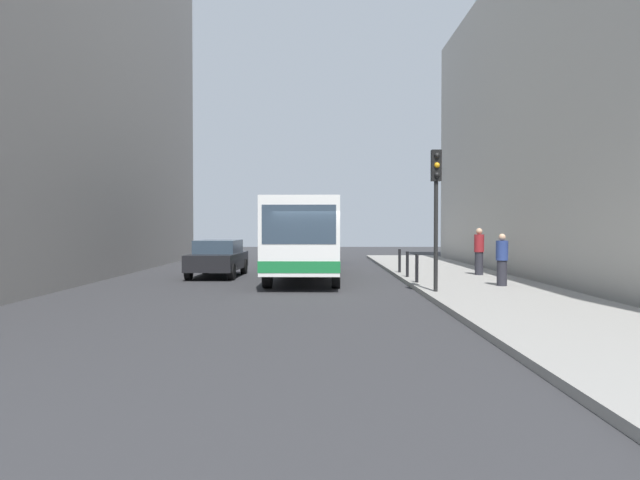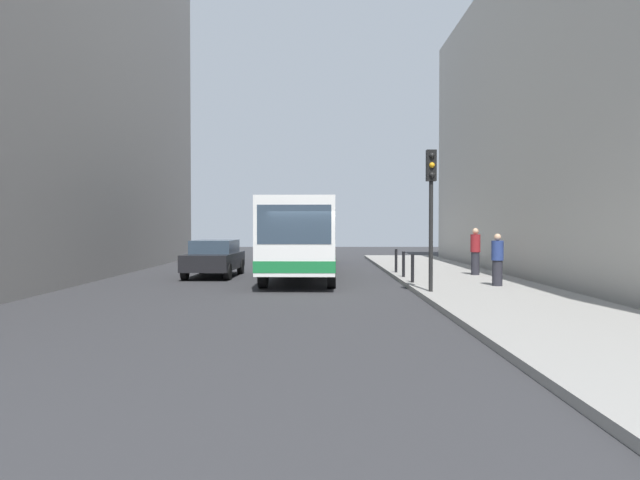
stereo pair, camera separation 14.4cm
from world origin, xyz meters
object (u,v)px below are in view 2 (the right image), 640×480
at_px(bollard_near, 414,268).
at_px(car_beside_bus, 216,257).
at_px(bus, 305,234).
at_px(pedestrian_near_signal, 499,260).
at_px(traffic_light, 433,193).
at_px(bollard_mid, 405,264).
at_px(pedestrian_mid_sidewalk, 477,251).
at_px(bollard_far, 398,261).
at_px(car_behind_bus, 319,249).

bearing_deg(bollard_near, car_beside_bus, 151.03).
height_order(bus, pedestrian_near_signal, bus).
height_order(traffic_light, pedestrian_near_signal, traffic_light).
relative_size(bus, traffic_light, 2.70).
height_order(bollard_mid, pedestrian_mid_sidewalk, pedestrian_mid_sidewalk).
bearing_deg(bus, car_beside_bus, -6.47).
relative_size(traffic_light, bollard_far, 4.32).
height_order(car_behind_bus, pedestrian_near_signal, pedestrian_near_signal).
relative_size(car_behind_bus, pedestrian_mid_sidewalk, 2.49).
bearing_deg(bollard_far, traffic_light, -89.21).
xyz_separation_m(bollard_mid, pedestrian_mid_sidewalk, (2.92, 0.94, 0.44)).
xyz_separation_m(car_beside_bus, bollard_mid, (7.38, -1.86, -0.16)).
height_order(bus, traffic_light, traffic_light).
bearing_deg(car_beside_bus, traffic_light, 138.98).
height_order(pedestrian_near_signal, pedestrian_mid_sidewalk, pedestrian_mid_sidewalk).
relative_size(car_behind_bus, traffic_light, 1.10).
bearing_deg(car_behind_bus, bus, 91.09).
bearing_deg(bollard_mid, bollard_near, -90.00).
xyz_separation_m(car_behind_bus, bollard_near, (3.28, -13.11, -0.16)).
bearing_deg(pedestrian_near_signal, bollard_far, 42.15).
bearing_deg(bollard_far, car_behind_bus, 110.78).
bearing_deg(bollard_mid, bus, 160.13).
bearing_deg(pedestrian_near_signal, traffic_light, 142.72).
height_order(bus, bollard_near, bus).
distance_m(bus, pedestrian_near_signal, 7.92).
height_order(bollard_near, bollard_mid, same).
bearing_deg(bollard_far, bollard_near, -90.00).
bearing_deg(bus, bollard_mid, 161.46).
xyz_separation_m(car_behind_bus, pedestrian_near_signal, (5.80, -14.27, 0.19)).
distance_m(traffic_light, pedestrian_near_signal, 3.57).
bearing_deg(car_behind_bus, pedestrian_near_signal, 116.14).
relative_size(bus, pedestrian_near_signal, 6.68).
bearing_deg(pedestrian_near_signal, pedestrian_mid_sidewalk, 12.70).
distance_m(car_beside_bus, bollard_mid, 7.61).
distance_m(bollard_near, pedestrian_mid_sidewalk, 4.33).
relative_size(car_beside_bus, bollard_far, 4.69).
bearing_deg(pedestrian_mid_sidewalk, traffic_light, 142.76).
height_order(car_behind_bus, bollard_near, car_behind_bus).
bearing_deg(pedestrian_mid_sidewalk, bollard_mid, 95.83).
distance_m(pedestrian_near_signal, pedestrian_mid_sidewalk, 4.35).
bearing_deg(bollard_far, bus, -167.10).
bearing_deg(bollard_mid, pedestrian_near_signal, -53.35).
bearing_deg(car_beside_bus, bollard_far, -175.37).
bearing_deg(pedestrian_mid_sidewalk, bollard_far, 54.18).
xyz_separation_m(traffic_light, bollard_near, (-0.10, 2.83, -2.38)).
relative_size(bus, bollard_far, 11.66).
bearing_deg(bus, bollard_far, -165.77).
xyz_separation_m(car_beside_bus, pedestrian_mid_sidewalk, (10.29, -0.91, 0.28)).
bearing_deg(bollard_mid, car_behind_bus, 106.79).
relative_size(pedestrian_near_signal, pedestrian_mid_sidewalk, 0.91).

